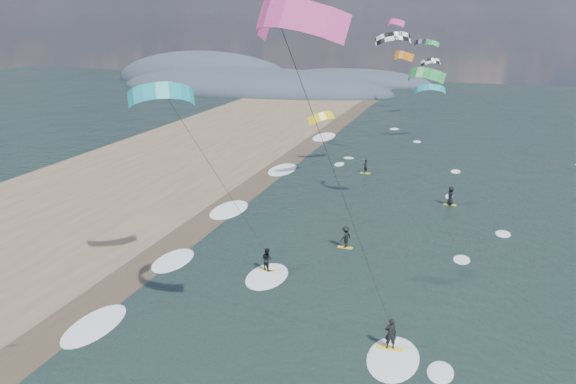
% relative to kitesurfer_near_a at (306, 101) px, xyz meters
% --- Properties ---
extents(wet_sand_strip, '(3.00, 240.00, 0.00)m').
position_rel_kitesurfer_near_a_xyz_m(wet_sand_strip, '(-14.44, 5.85, -13.44)').
color(wet_sand_strip, '#382D23').
rests_on(wet_sand_strip, ground).
extents(coastal_hills, '(80.00, 41.00, 15.00)m').
position_rel_kitesurfer_near_a_xyz_m(coastal_hills, '(-47.28, 103.71, -13.45)').
color(coastal_hills, '#3D4756').
rests_on(coastal_hills, ground).
extents(kitesurfer_near_a, '(7.87, 9.12, 17.56)m').
position_rel_kitesurfer_near_a_xyz_m(kitesurfer_near_a, '(0.00, 0.00, 0.00)').
color(kitesurfer_near_a, yellow).
rests_on(kitesurfer_near_a, ground).
extents(kitesurfer_near_b, '(6.99, 8.96, 13.77)m').
position_rel_kitesurfer_near_a_xyz_m(kitesurfer_near_b, '(-8.51, 7.26, -4.70)').
color(kitesurfer_near_b, yellow).
rests_on(kitesurfer_near_b, ground).
extents(far_kitesurfers, '(10.49, 21.32, 1.74)m').
position_rel_kitesurfer_near_a_xyz_m(far_kitesurfers, '(-0.11, 24.54, -12.60)').
color(far_kitesurfers, yellow).
rests_on(far_kitesurfers, ground).
extents(bg_kite_field, '(12.54, 61.88, 9.66)m').
position_rel_kitesurfer_near_a_xyz_m(bg_kite_field, '(-2.68, 54.44, -2.44)').
color(bg_kite_field, yellow).
rests_on(bg_kite_field, ground).
extents(shoreline_surf, '(2.40, 79.40, 0.11)m').
position_rel_kitesurfer_near_a_xyz_m(shoreline_surf, '(-13.24, 10.60, -13.45)').
color(shoreline_surf, white).
rests_on(shoreline_surf, ground).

